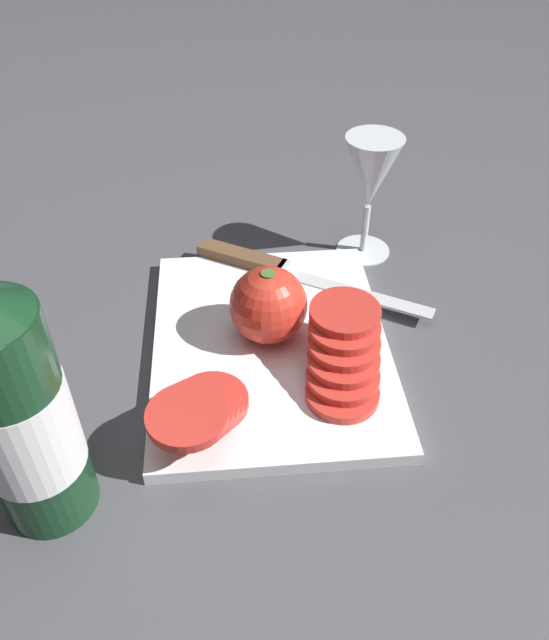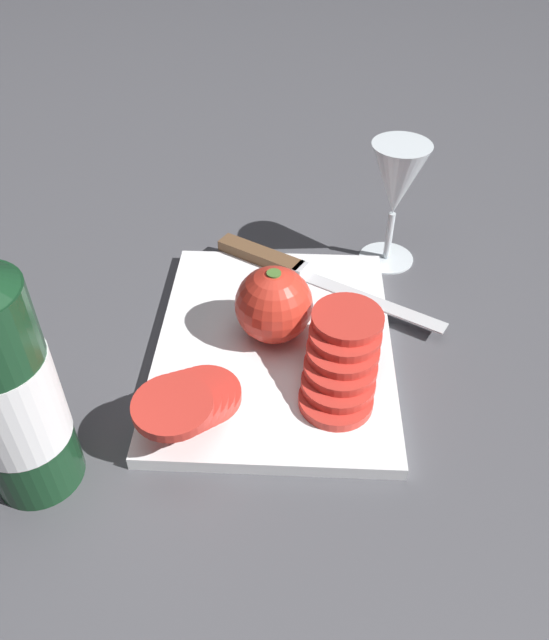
{
  "view_description": "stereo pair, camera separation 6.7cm",
  "coord_description": "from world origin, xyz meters",
  "px_view_note": "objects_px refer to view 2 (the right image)",
  "views": [
    {
      "loc": [
        0.51,
        -0.0,
        0.49
      ],
      "look_at": [
        0.01,
        0.04,
        0.05
      ],
      "focal_mm": 35.0,
      "sensor_mm": 36.0,
      "label": 1
    },
    {
      "loc": [
        0.51,
        0.06,
        0.49
      ],
      "look_at": [
        0.01,
        0.04,
        0.05
      ],
      "focal_mm": 35.0,
      "sensor_mm": 36.0,
      "label": 2
    }
  ],
  "objects_px": {
    "wine_bottle": "(5,385)",
    "whole_tomato": "(274,304)",
    "wine_glass": "(396,185)",
    "tomato_slice_stack_near": "(342,359)",
    "tomato_slice_stack_far": "(189,400)",
    "knife": "(279,263)"
  },
  "relations": [
    {
      "from": "wine_bottle",
      "to": "whole_tomato",
      "type": "height_order",
      "value": "wine_bottle"
    },
    {
      "from": "wine_glass",
      "to": "tomato_slice_stack_near",
      "type": "bearing_deg",
      "value": -16.51
    },
    {
      "from": "whole_tomato",
      "to": "tomato_slice_stack_near",
      "type": "distance_m",
      "value": 0.1
    },
    {
      "from": "tomato_slice_stack_far",
      "to": "wine_bottle",
      "type": "bearing_deg",
      "value": -65.49
    },
    {
      "from": "wine_bottle",
      "to": "wine_glass",
      "type": "height_order",
      "value": "wine_bottle"
    },
    {
      "from": "wine_bottle",
      "to": "tomato_slice_stack_near",
      "type": "xyz_separation_m",
      "value": [
        -0.12,
        0.28,
        -0.08
      ]
    },
    {
      "from": "wine_glass",
      "to": "whole_tomato",
      "type": "height_order",
      "value": "wine_glass"
    },
    {
      "from": "whole_tomato",
      "to": "knife",
      "type": "height_order",
      "value": "whole_tomato"
    },
    {
      "from": "whole_tomato",
      "to": "tomato_slice_stack_far",
      "type": "relative_size",
      "value": 0.69
    },
    {
      "from": "knife",
      "to": "tomato_slice_stack_far",
      "type": "bearing_deg",
      "value": -77.07
    },
    {
      "from": "wine_bottle",
      "to": "tomato_slice_stack_far",
      "type": "bearing_deg",
      "value": 114.51
    },
    {
      "from": "wine_glass",
      "to": "knife",
      "type": "relative_size",
      "value": 0.58
    },
    {
      "from": "wine_glass",
      "to": "tomato_slice_stack_near",
      "type": "height_order",
      "value": "wine_glass"
    },
    {
      "from": "wine_glass",
      "to": "knife",
      "type": "height_order",
      "value": "wine_glass"
    },
    {
      "from": "wine_glass",
      "to": "tomato_slice_stack_far",
      "type": "bearing_deg",
      "value": -36.32
    },
    {
      "from": "tomato_slice_stack_near",
      "to": "knife",
      "type": "bearing_deg",
      "value": -159.59
    },
    {
      "from": "wine_glass",
      "to": "tomato_slice_stack_far",
      "type": "height_order",
      "value": "wine_glass"
    },
    {
      "from": "whole_tomato",
      "to": "tomato_slice_stack_far",
      "type": "height_order",
      "value": "whole_tomato"
    },
    {
      "from": "tomato_slice_stack_near",
      "to": "tomato_slice_stack_far",
      "type": "distance_m",
      "value": 0.16
    },
    {
      "from": "wine_bottle",
      "to": "whole_tomato",
      "type": "relative_size",
      "value": 3.83
    },
    {
      "from": "wine_glass",
      "to": "whole_tomato",
      "type": "bearing_deg",
      "value": -39.92
    },
    {
      "from": "wine_bottle",
      "to": "whole_tomato",
      "type": "xyz_separation_m",
      "value": [
        -0.19,
        0.21,
        -0.06
      ]
    }
  ]
}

